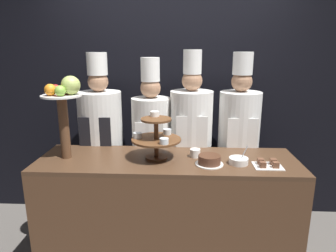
% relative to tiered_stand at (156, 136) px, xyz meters
% --- Properties ---
extents(wall_back, '(10.00, 0.06, 2.80)m').
position_rel_tiered_stand_xyz_m(wall_back, '(0.09, 0.87, 0.28)').
color(wall_back, black).
rests_on(wall_back, ground_plane).
extents(buffet_counter, '(2.10, 0.63, 0.93)m').
position_rel_tiered_stand_xyz_m(buffet_counter, '(0.09, -0.01, -0.65)').
color(buffet_counter, brown).
rests_on(buffet_counter, ground_plane).
extents(tiered_stand, '(0.40, 0.40, 0.38)m').
position_rel_tiered_stand_xyz_m(tiered_stand, '(0.00, 0.00, 0.00)').
color(tiered_stand, brown).
rests_on(tiered_stand, buffet_counter).
extents(fruit_pedestal, '(0.31, 0.31, 0.67)m').
position_rel_tiered_stand_xyz_m(fruit_pedestal, '(-0.72, -0.02, 0.28)').
color(fruit_pedestal, brown).
rests_on(fruit_pedestal, buffet_counter).
extents(cake_round, '(0.22, 0.22, 0.07)m').
position_rel_tiered_stand_xyz_m(cake_round, '(0.42, -0.12, -0.15)').
color(cake_round, white).
rests_on(cake_round, buffet_counter).
extents(cup_white, '(0.08, 0.08, 0.07)m').
position_rel_tiered_stand_xyz_m(cup_white, '(0.32, 0.05, -0.15)').
color(cup_white, white).
rests_on(cup_white, buffet_counter).
extents(cake_square_tray, '(0.21, 0.17, 0.05)m').
position_rel_tiered_stand_xyz_m(cake_square_tray, '(0.86, -0.14, -0.17)').
color(cake_square_tray, white).
rests_on(cake_square_tray, buffet_counter).
extents(serving_bowl_near, '(0.15, 0.15, 0.15)m').
position_rel_tiered_stand_xyz_m(serving_bowl_near, '(0.65, -0.09, -0.16)').
color(serving_bowl_near, white).
rests_on(serving_bowl_near, buffet_counter).
extents(chef_left, '(0.42, 0.42, 1.77)m').
position_rel_tiered_stand_xyz_m(chef_left, '(-0.59, 0.48, -0.15)').
color(chef_left, '#28282D').
rests_on(chef_left, ground_plane).
extents(chef_center_left, '(0.37, 0.37, 1.73)m').
position_rel_tiered_stand_xyz_m(chef_center_left, '(-0.09, 0.48, -0.18)').
color(chef_center_left, '#28282D').
rests_on(chef_center_left, ground_plane).
extents(chef_center_right, '(0.40, 0.40, 1.80)m').
position_rel_tiered_stand_xyz_m(chef_center_right, '(0.29, 0.48, -0.15)').
color(chef_center_right, black).
rests_on(chef_center_right, ground_plane).
extents(chef_right, '(0.39, 0.39, 1.77)m').
position_rel_tiered_stand_xyz_m(chef_right, '(0.75, 0.48, -0.14)').
color(chef_right, black).
rests_on(chef_right, ground_plane).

